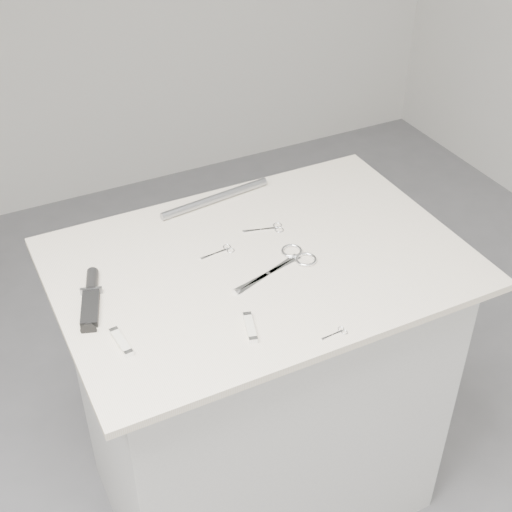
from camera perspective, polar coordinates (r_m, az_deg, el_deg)
name	(u,v)px	position (r m, az deg, el deg)	size (l,w,h in m)	color
ground	(260,488)	(2.42, 0.29, -18.07)	(4.00, 4.00, 0.01)	slate
plinth	(260,391)	(2.06, 0.32, -10.78)	(0.90, 0.60, 0.90)	silver
display_board	(261,263)	(1.75, 0.38, -0.58)	(1.00, 0.70, 0.02)	beige
large_shears	(288,262)	(1.74, 2.58, -0.45)	(0.24, 0.13, 0.01)	white
embroidery_scissors_a	(270,229)	(1.85, 1.13, 2.21)	(0.11, 0.05, 0.00)	white
embroidery_scissors_b	(222,251)	(1.78, -2.76, 0.38)	(0.09, 0.04, 0.00)	white
tiny_scissors	(337,333)	(1.55, 6.51, -6.14)	(0.06, 0.03, 0.00)	white
sheathed_knife	(91,296)	(1.67, -13.06, -3.12)	(0.09, 0.19, 0.02)	black
pocket_knife_a	(250,327)	(1.55, -0.47, -5.73)	(0.04, 0.09, 0.01)	silver
pocket_knife_b	(121,342)	(1.54, -10.74, -6.76)	(0.03, 0.09, 0.01)	silver
metal_rail	(215,198)	(1.96, -3.28, 4.63)	(0.02, 0.02, 0.33)	gray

